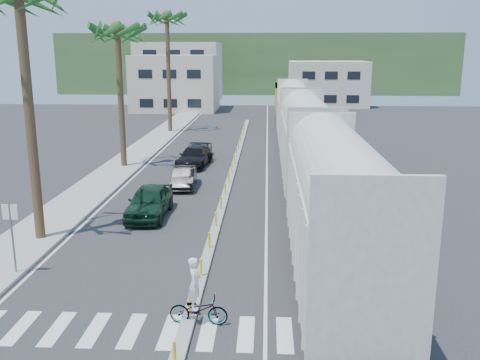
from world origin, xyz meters
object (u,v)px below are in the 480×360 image
at_px(car_lead, 149,201).
at_px(street_sign, 11,228).
at_px(cyclist, 198,303).
at_px(car_second, 184,177).

bearing_deg(car_lead, street_sign, -114.28).
xyz_separation_m(car_lead, cyclist, (4.03, -11.33, -0.10)).
bearing_deg(cyclist, car_second, 13.15).
bearing_deg(cyclist, street_sign, 68.74).
distance_m(street_sign, car_second, 14.95).
relative_size(car_second, cyclist, 1.80).
bearing_deg(street_sign, car_lead, 65.51).
relative_size(street_sign, car_second, 0.73).
bearing_deg(car_lead, cyclist, -70.21).
relative_size(car_lead, car_second, 1.19).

